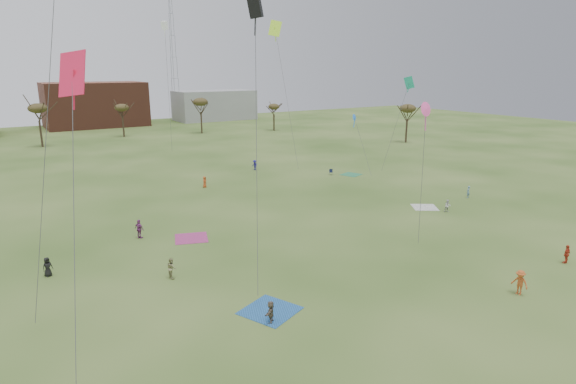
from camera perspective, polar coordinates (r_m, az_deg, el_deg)
ground at (r=34.09m, az=11.18°, el=-13.39°), size 260.00×260.00×0.00m
spectator_fore_a at (r=46.29m, az=30.48°, el=-6.45°), size 0.96×0.44×1.61m
spectator_fore_b at (r=38.40m, az=-13.82°, el=-8.87°), size 0.64×0.81×1.63m
spectator_fore_c at (r=31.37m, az=-2.10°, el=-14.20°), size 1.27×1.29×1.48m
flyer_mid_a at (r=42.09m, az=-26.92°, el=-8.02°), size 0.89×0.73×1.56m
flyer_mid_b at (r=38.55m, az=26.08°, el=-9.73°), size 0.80×1.26×1.86m
flyer_mid_c at (r=63.79m, az=20.83°, el=0.01°), size 0.64×0.51×1.53m
spectator_mid_d at (r=47.73m, az=-17.44°, el=-4.26°), size 0.90×1.19×1.87m
spectator_mid_e at (r=56.75m, az=18.63°, el=-1.59°), size 0.84×0.75×1.44m
flyer_far_b at (r=65.82m, az=-9.99°, el=1.21°), size 0.89×0.88×1.55m
flyer_far_c at (r=76.10m, az=-4.03°, el=3.25°), size 0.85×1.17×1.63m
blanket_blue at (r=33.03m, az=-2.18°, el=-14.06°), size 4.40×4.40×0.03m
blanket_cream at (r=57.99m, az=16.09°, el=-1.79°), size 3.83×3.83×0.03m
blanket_plum at (r=46.78m, az=-11.54°, el=-5.46°), size 3.88×3.88×0.03m
blanket_olive at (r=73.44m, az=7.60°, el=2.09°), size 3.41×3.41×0.03m
camp_chair_right at (r=72.92m, az=5.18°, el=2.27°), size 0.73×0.74×0.87m
kites_aloft at (r=55.90m, az=-8.91°, el=17.15°), size 68.20×64.36×22.65m
tree_line at (r=102.60m, az=-22.23°, el=8.72°), size 117.44×49.32×8.91m
building_brick at (r=144.18m, az=-22.18°, el=9.72°), size 26.00×16.00×12.00m
building_grey at (r=152.71m, az=-8.82°, el=10.27°), size 24.00×12.00×9.00m
radio_tower at (r=155.17m, az=-13.63°, el=15.55°), size 1.51×1.72×41.00m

